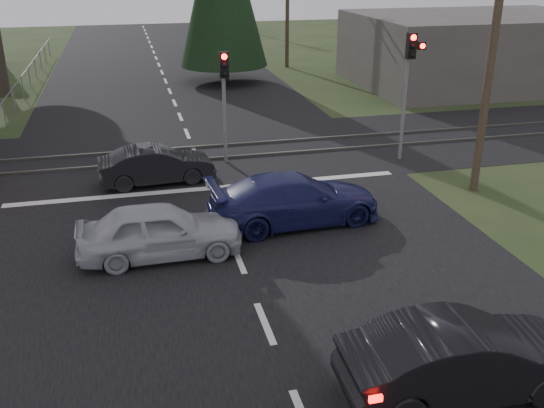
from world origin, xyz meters
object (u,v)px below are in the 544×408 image
object	(u,v)px
silver_car	(160,231)
dark_car_far	(156,165)
blue_sedan	(295,199)
utility_pole_near	(493,44)
traffic_signal_right	(409,72)
dark_hatchback	(463,359)
traffic_signal_center	(224,88)

from	to	relation	value
silver_car	dark_car_far	bearing A→B (deg)	-3.58
silver_car	blue_sedan	size ratio (longest dim) A/B	0.84
utility_pole_near	silver_car	xyz separation A→B (m)	(-10.41, -2.32, -4.01)
traffic_signal_right	dark_hatchback	bearing A→B (deg)	-110.59
traffic_signal_right	dark_car_far	distance (m)	9.58
dark_hatchback	dark_car_far	xyz separation A→B (m)	(-4.53, 12.09, -0.09)
utility_pole_near	blue_sedan	xyz separation A→B (m)	(-6.49, -1.11, -4.00)
traffic_signal_center	dark_hatchback	xyz separation A→B (m)	(1.89, -13.61, -2.09)
traffic_signal_center	dark_hatchback	bearing A→B (deg)	-82.10
dark_car_far	traffic_signal_right	bearing A→B (deg)	-92.53
traffic_signal_right	silver_car	xyz separation A→B (m)	(-9.45, -5.80, -2.60)
blue_sedan	dark_car_far	bearing A→B (deg)	36.21
utility_pole_near	dark_hatchback	world-z (taller)	utility_pole_near
traffic_signal_right	blue_sedan	distance (m)	7.64
utility_pole_near	dark_car_far	bearing A→B (deg)	162.71
utility_pole_near	dark_car_far	distance (m)	11.39
traffic_signal_right	silver_car	distance (m)	11.39
traffic_signal_right	utility_pole_near	world-z (taller)	utility_pole_near
blue_sedan	traffic_signal_center	bearing A→B (deg)	5.54
traffic_signal_right	dark_car_far	bearing A→B (deg)	-178.03
silver_car	utility_pole_near	bearing A→B (deg)	-78.27
traffic_signal_right	blue_sedan	world-z (taller)	traffic_signal_right
traffic_signal_center	silver_car	xyz separation A→B (m)	(-2.91, -7.00, -2.09)
traffic_signal_center	blue_sedan	world-z (taller)	traffic_signal_center
traffic_signal_right	utility_pole_near	size ratio (longest dim) A/B	0.52
traffic_signal_center	utility_pole_near	distance (m)	9.05
silver_car	dark_car_far	distance (m)	5.49
dark_hatchback	blue_sedan	distance (m)	7.87
traffic_signal_center	blue_sedan	distance (m)	6.23
dark_hatchback	silver_car	world-z (taller)	dark_hatchback
dark_hatchback	blue_sedan	world-z (taller)	blue_sedan
silver_car	dark_car_far	size ratio (longest dim) A/B	1.09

